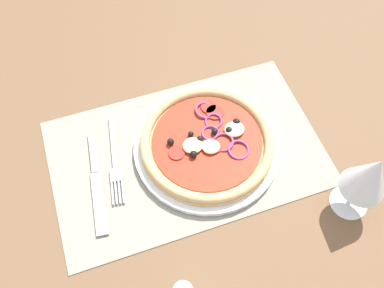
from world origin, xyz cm
name	(u,v)px	position (x,y,z in cm)	size (l,w,h in cm)	color
ground_plane	(186,156)	(0.00, 0.00, -1.20)	(190.00, 140.00, 2.40)	brown
placemat	(186,152)	(0.00, 0.00, 0.20)	(48.74, 30.13, 0.40)	gray
plate	(207,147)	(-3.80, 0.50, 0.97)	(26.57, 26.57, 1.14)	white
pizza	(207,142)	(-3.87, 0.47, 2.63)	(24.18, 24.18, 2.66)	tan
fork	(115,163)	(12.81, -1.75, 0.62)	(4.30, 18.02, 0.44)	#B2B5BA
knife	(97,182)	(16.69, 0.87, 0.65)	(3.94, 20.06, 0.62)	#B2B5BA
wine_glass	(370,176)	(-23.12, 18.30, 10.25)	(7.20, 7.20, 14.90)	silver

